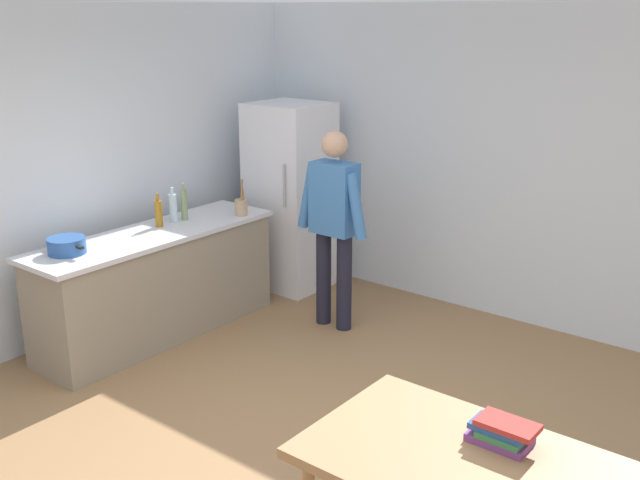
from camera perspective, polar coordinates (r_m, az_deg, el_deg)
The scene contains 13 objects.
ground_plane at distance 4.73m, azimuth -3.55°, elevation -16.57°, with size 14.00×14.00×0.00m, color #936D47.
wall_back at distance 6.60m, azimuth 13.89°, elevation 5.57°, with size 6.40×0.12×2.70m, color silver.
wall_left at distance 6.23m, azimuth -20.74°, elevation 4.28°, with size 0.12×5.60×2.70m, color silver.
kitchen_counter at distance 6.33m, azimuth -12.40°, elevation -3.28°, with size 0.64×2.20×0.90m.
refrigerator at distance 7.20m, azimuth -2.30°, elevation 3.34°, with size 0.70×0.67×1.80m.
person at distance 6.18m, azimuth 1.07°, elevation 1.77°, with size 0.70×0.22×1.70m.
dining_table at distance 3.49m, azimuth 10.97°, elevation -17.21°, with size 1.40×0.90×0.75m.
cooking_pot at distance 5.80m, azimuth -18.88°, elevation -0.41°, with size 0.40×0.28×0.12m.
utensil_jar at distance 6.56m, azimuth -6.07°, elevation 2.59°, with size 0.11×0.11×0.32m.
bottle_vinegar_tall at distance 6.46m, azimuth -10.41°, elevation 2.70°, with size 0.06×0.06×0.32m.
bottle_oil_amber at distance 6.31m, azimuth -12.29°, elevation 2.04°, with size 0.06×0.06×0.28m.
bottle_water_clear at distance 6.42m, azimuth -11.21°, elevation 2.46°, with size 0.07×0.07×0.30m.
book_stack at distance 3.55m, azimuth 13.83°, elevation -14.16°, with size 0.31×0.19×0.12m.
Camera 1 is at (2.64, -2.91, 2.63)m, focal length 41.66 mm.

